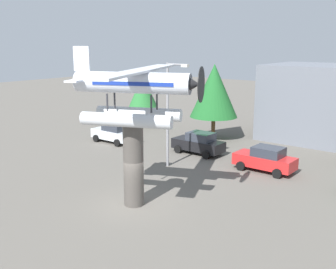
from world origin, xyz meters
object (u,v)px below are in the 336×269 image
Objects in this scene: tree_west at (143,91)px; tree_east at (214,91)px; floatplane_monument at (134,92)px; streetlight_primary at (170,107)px; car_near_silver at (114,133)px; car_far_red at (265,159)px; car_mid_black at (199,143)px; display_pedestal at (133,165)px.

tree_west is 8.54m from tree_east.
floatplane_monument is at bearing -49.00° from tree_west.
floatplane_monument is 1.35× the size of streetlight_primary.
car_far_red is (14.22, 0.72, 0.00)m from car_near_silver.
car_near_silver is 8.19m from car_mid_black.
car_mid_black is at bearing -8.04° from car_far_red.
floatplane_monument is at bearing 23.59° from display_pedestal.
tree_east reaches higher than car_far_red.
car_near_silver is 0.76× the size of tree_west.
car_far_red is 7.54m from streetlight_primary.
streetlight_primary reaches higher than car_near_silver.
display_pedestal is at bearing 106.22° from car_mid_black.
tree_west is at bearing -179.00° from tree_east.
streetlight_primary is at bearing 112.75° from display_pedestal.
tree_west reaches higher than car_near_silver.
display_pedestal is 20.79m from tree_west.
display_pedestal is 11.43m from car_mid_black.
car_near_silver is 9.42m from streetlight_primary.
car_near_silver is 1.00× the size of car_far_red.
floatplane_monument is 7.55m from streetlight_primary.
tree_east reaches higher than car_mid_black.
floatplane_monument is at bearing -66.23° from streetlight_primary.
streetlight_primary reaches higher than car_mid_black.
car_mid_black is at bearing 106.22° from display_pedestal.
tree_east is at bearing -36.17° from car_far_red.
car_mid_black is 6.41m from tree_east.
display_pedestal is 0.62× the size of streetlight_primary.
car_far_red is at bearing -36.17° from tree_east.
tree_east is (6.21, 6.58, 3.60)m from car_near_silver.
display_pedestal is 0.83× the size of tree_west.
tree_west reaches higher than car_mid_black.
tree_west is (-10.68, 9.00, -0.49)m from streetlight_primary.
floatplane_monument is 11.69m from car_far_red.
display_pedestal reaches higher than car_mid_black.
car_near_silver and car_far_red have the same top height.
car_near_silver is at bearing 140.31° from display_pedestal.
display_pedestal is at bearing 140.31° from car_near_silver.
display_pedestal is 7.58m from streetlight_primary.
car_near_silver is 7.44m from tree_west.
streetlight_primary is at bearing 94.76° from car_mid_black.
car_near_silver is at bearing -133.37° from tree_east.
tree_west is at bearing -25.06° from car_mid_black.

